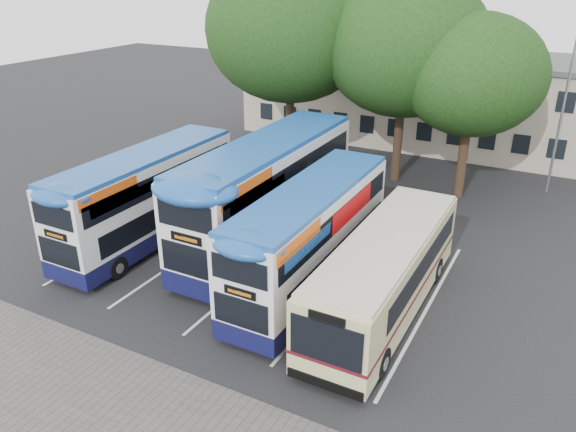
% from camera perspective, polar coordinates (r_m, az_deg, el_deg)
% --- Properties ---
extents(ground, '(120.00, 120.00, 0.00)m').
position_cam_1_polar(ground, '(18.79, -0.29, -14.44)').
color(ground, black).
rests_on(ground, ground).
extents(bay_lines, '(14.12, 11.00, 0.01)m').
position_cam_1_polar(bay_lines, '(23.95, -2.51, -5.16)').
color(bay_lines, silver).
rests_on(bay_lines, ground).
extents(depot_building, '(32.40, 8.40, 6.20)m').
position_cam_1_polar(depot_building, '(41.41, 18.09, 11.04)').
color(depot_building, '#A69886').
rests_on(depot_building, ground).
extents(lamp_post, '(0.25, 1.05, 9.06)m').
position_cam_1_polar(lamp_post, '(33.56, 26.25, 10.31)').
color(lamp_post, gray).
rests_on(lamp_post, ground).
extents(tree_left, '(9.83, 9.83, 12.51)m').
position_cam_1_polar(tree_left, '(34.06, 0.21, 18.43)').
color(tree_left, black).
rests_on(tree_left, ground).
extents(tree_mid, '(9.09, 9.09, 11.61)m').
position_cam_1_polar(tree_mid, '(32.42, 11.87, 16.60)').
color(tree_mid, black).
rests_on(tree_mid, ground).
extents(tree_right, '(7.32, 7.32, 9.74)m').
position_cam_1_polar(tree_right, '(30.83, 18.34, 13.43)').
color(tree_right, black).
rests_on(tree_right, ground).
extents(bus_dd_left, '(2.46, 10.15, 4.23)m').
position_cam_1_polar(bus_dd_left, '(26.00, -14.09, 2.22)').
color(bus_dd_left, '#10113D').
rests_on(bus_dd_left, ground).
extents(bus_dd_mid, '(2.83, 11.67, 4.86)m').
position_cam_1_polar(bus_dd_mid, '(24.79, -2.00, 2.74)').
color(bus_dd_mid, '#10113D').
rests_on(bus_dd_mid, ground).
extents(bus_dd_right, '(2.43, 10.04, 4.18)m').
position_cam_1_polar(bus_dd_right, '(21.56, 2.35, -1.77)').
color(bus_dd_right, '#10113D').
rests_on(bus_dd_right, ground).
extents(bus_single, '(2.62, 10.28, 3.07)m').
position_cam_1_polar(bus_single, '(20.56, 9.94, -5.30)').
color(bus_single, '#CDC889').
rests_on(bus_single, ground).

